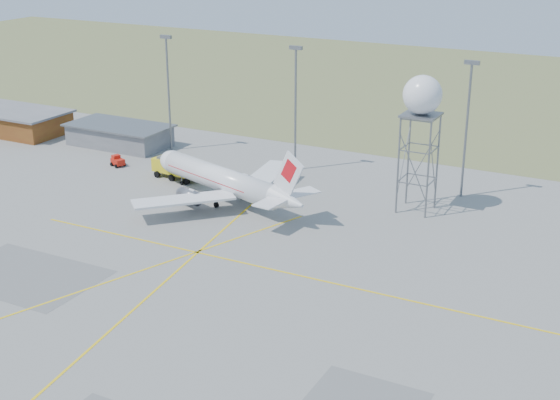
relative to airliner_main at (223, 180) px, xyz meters
The scene contains 10 objects.
ground 49.25m from the airliner_main, 75.23° to the right, with size 400.00×400.00×0.00m, color gray.
grass_strip 93.38m from the airliner_main, 82.29° to the left, with size 400.00×120.00×0.03m, color #5E6939.
building_grey 36.44m from the airliner_main, 153.09° to the left, with size 19.00×10.00×3.90m.
mast_a 30.40m from the airliner_main, 140.57° to the left, with size 2.20×0.50×20.50m.
mast_b 20.62m from the airliner_main, 82.22° to the left, with size 2.20×0.50×20.50m.
mast_c 36.75m from the airliner_main, 31.19° to the left, with size 2.20×0.50×20.50m.
airliner_main is the anchor object (origin of this frame).
radar_tower 29.05m from the airliner_main, 19.97° to the left, with size 5.40×5.40×19.56m.
fire_truck 13.21m from the airliner_main, 154.83° to the left, with size 8.97×4.28×3.48m.
baggage_tug 25.80m from the airliner_main, 165.75° to the left, with size 2.75×2.54×1.82m.
Camera 1 is at (45.24, -44.49, 39.97)m, focal length 50.00 mm.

